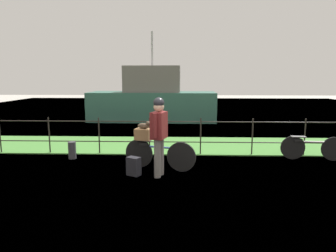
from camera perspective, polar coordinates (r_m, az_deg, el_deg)
name	(u,v)px	position (r m, az deg, el deg)	size (l,w,h in m)	color
ground_plane	(173,184)	(6.10, 1.02, -10.87)	(60.00, 60.00, 0.00)	#B2ADA3
grass_strip	(175,145)	(9.38, 1.41, -3.61)	(27.00, 2.40, 0.03)	#478438
harbor_water	(177,118)	(15.84, 1.69, 1.59)	(30.00, 30.00, 0.00)	slate
iron_fence	(175,134)	(8.18, 1.33, -1.45)	(18.04, 0.04, 1.01)	#28231E
bicycle_main	(159,154)	(6.94, -1.72, -5.33)	(1.64, 0.52, 0.67)	black
wooden_crate	(144,134)	(6.98, -4.63, -1.54)	(0.36, 0.27, 0.26)	olive
terrier_dog	(144,125)	(6.93, -4.46, 0.12)	(0.32, 0.21, 0.18)	#4C3D2D
cyclist_person	(159,130)	(6.33, -1.73, -0.72)	(0.36, 0.52, 1.68)	slate
backpack_on_paving	(134,166)	(6.60, -6.49, -7.54)	(0.28, 0.18, 0.40)	black
mooring_bollard	(72,150)	(8.24, -17.61, -4.37)	(0.20, 0.20, 0.44)	#38383D
bicycle_parked	(312,147)	(8.55, 25.54, -3.67)	(1.59, 0.24, 0.61)	black
moored_boat_near	(153,100)	(14.76, -2.94, 4.84)	(6.09, 2.16, 4.22)	#336656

